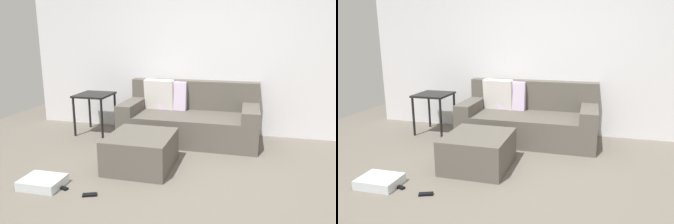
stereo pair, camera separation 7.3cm
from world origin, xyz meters
TOP-DOWN VIEW (x-y plane):
  - ground_plane at (0.00, 0.00)m, footprint 7.75×7.75m
  - wall_back at (0.00, 2.21)m, footprint 5.96×0.10m
  - couch_sectional at (-0.18, 1.75)m, footprint 2.00×0.96m
  - ottoman at (-0.54, 0.53)m, footprint 0.75×0.79m
  - storage_bin at (-1.38, -0.21)m, footprint 0.43×0.33m
  - side_table at (-1.71, 1.68)m, footprint 0.53×0.56m
  - remote_near_ottoman at (-0.81, -0.26)m, footprint 0.15×0.10m
  - remote_by_storage_bin at (-1.18, -0.20)m, footprint 0.19×0.09m

SIDE VIEW (x-z plane):
  - ground_plane at x=0.00m, z-range 0.00..0.00m
  - remote_near_ottoman at x=-0.81m, z-range 0.00..0.02m
  - remote_by_storage_bin at x=-1.18m, z-range 0.00..0.02m
  - storage_bin at x=-1.38m, z-range 0.00..0.10m
  - ottoman at x=-0.54m, z-range 0.00..0.41m
  - couch_sectional at x=-0.18m, z-range -0.12..0.76m
  - side_table at x=-1.71m, z-range 0.22..0.86m
  - wall_back at x=0.00m, z-range 0.00..2.75m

